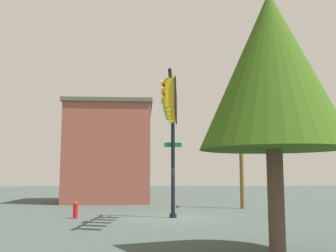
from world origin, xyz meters
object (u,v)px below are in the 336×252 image
signal_pole_assembly (171,115)px  brick_building (110,153)px  fire_hydrant (75,210)px  utility_pole (241,150)px  tree_near (271,70)px

signal_pole_assembly → brick_building: 15.31m
fire_hydrant → brick_building: 12.73m
utility_pole → tree_near: (14.73, -2.87, 1.28)m
tree_near → brick_building: brick_building is taller
tree_near → fire_hydrant: bearing=-144.2°
fire_hydrant → brick_building: size_ratio=0.11×
signal_pole_assembly → tree_near: tree_near is taller
fire_hydrant → brick_building: (-12.21, 0.60, 3.55)m
signal_pole_assembly → utility_pole: (-7.73, 5.17, -1.09)m
utility_pole → tree_near: bearing=-11.0°
signal_pole_assembly → utility_pole: size_ratio=0.89×
tree_near → signal_pole_assembly: bearing=-161.8°
utility_pole → fire_hydrant: size_ratio=8.70×
fire_hydrant → utility_pole: bearing=118.0°
signal_pole_assembly → fire_hydrant: bearing=-119.0°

